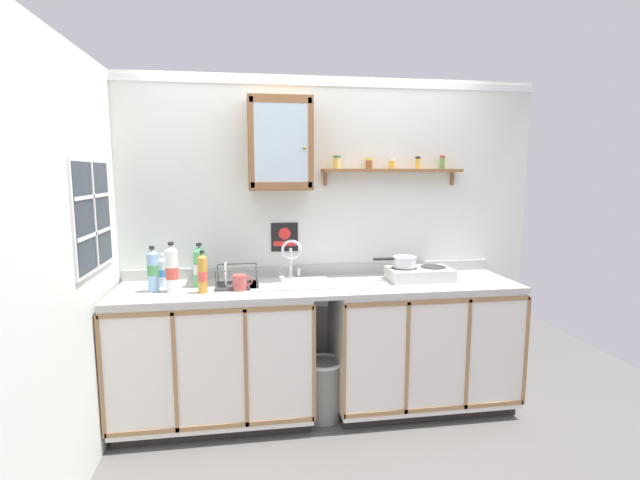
{
  "coord_description": "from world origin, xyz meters",
  "views": [
    {
      "loc": [
        -0.5,
        -2.92,
        1.73
      ],
      "look_at": [
        0.02,
        0.38,
        1.25
      ],
      "focal_mm": 26.4,
      "sensor_mm": 36.0,
      "label": 1
    }
  ],
  "objects_px": {
    "dish_rack": "(235,283)",
    "bottle_juice_amber_0": "(202,274)",
    "sink": "(291,287)",
    "bottle_opaque_white_2": "(172,269)",
    "bottle_water_clear_4": "(162,272)",
    "saucepan": "(404,261)",
    "mug": "(240,282)",
    "bottle_water_blue_1": "(153,270)",
    "warning_sign": "(285,237)",
    "wall_cabinet": "(280,144)",
    "hot_plate_stove": "(420,274)",
    "trash_bin": "(323,388)",
    "bottle_soda_green_3": "(200,267)"
  },
  "relations": [
    {
      "from": "dish_rack",
      "to": "bottle_juice_amber_0",
      "type": "bearing_deg",
      "value": -146.35
    },
    {
      "from": "sink",
      "to": "bottle_opaque_white_2",
      "type": "relative_size",
      "value": 1.71
    },
    {
      "from": "bottle_opaque_white_2",
      "to": "bottle_water_clear_4",
      "type": "relative_size",
      "value": 1.43
    },
    {
      "from": "saucepan",
      "to": "mug",
      "type": "height_order",
      "value": "saucepan"
    },
    {
      "from": "bottle_water_blue_1",
      "to": "warning_sign",
      "type": "bearing_deg",
      "value": 20.65
    },
    {
      "from": "wall_cabinet",
      "to": "hot_plate_stove",
      "type": "bearing_deg",
      "value": -9.01
    },
    {
      "from": "wall_cabinet",
      "to": "trash_bin",
      "type": "xyz_separation_m",
      "value": [
        0.27,
        -0.25,
        -1.7
      ]
    },
    {
      "from": "sink",
      "to": "mug",
      "type": "height_order",
      "value": "sink"
    },
    {
      "from": "saucepan",
      "to": "bottle_opaque_white_2",
      "type": "distance_m",
      "value": 1.61
    },
    {
      "from": "sink",
      "to": "bottle_soda_green_3",
      "type": "xyz_separation_m",
      "value": [
        -0.62,
        0.03,
        0.16
      ]
    },
    {
      "from": "dish_rack",
      "to": "wall_cabinet",
      "type": "bearing_deg",
      "value": 24.67
    },
    {
      "from": "bottle_water_clear_4",
      "to": "wall_cabinet",
      "type": "height_order",
      "value": "wall_cabinet"
    },
    {
      "from": "hot_plate_stove",
      "to": "saucepan",
      "type": "xyz_separation_m",
      "value": [
        -0.11,
        0.02,
        0.09
      ]
    },
    {
      "from": "warning_sign",
      "to": "trash_bin",
      "type": "bearing_deg",
      "value": -58.88
    },
    {
      "from": "saucepan",
      "to": "trash_bin",
      "type": "distance_m",
      "value": 1.07
    },
    {
      "from": "dish_rack",
      "to": "warning_sign",
      "type": "height_order",
      "value": "warning_sign"
    },
    {
      "from": "mug",
      "to": "bottle_opaque_white_2",
      "type": "bearing_deg",
      "value": 176.7
    },
    {
      "from": "sink",
      "to": "trash_bin",
      "type": "distance_m",
      "value": 0.75
    },
    {
      "from": "bottle_soda_green_3",
      "to": "saucepan",
      "type": "bearing_deg",
      "value": -1.12
    },
    {
      "from": "sink",
      "to": "wall_cabinet",
      "type": "height_order",
      "value": "wall_cabinet"
    },
    {
      "from": "bottle_soda_green_3",
      "to": "bottle_water_clear_4",
      "type": "relative_size",
      "value": 1.31
    },
    {
      "from": "saucepan",
      "to": "bottle_juice_amber_0",
      "type": "distance_m",
      "value": 1.42
    },
    {
      "from": "bottle_water_blue_1",
      "to": "wall_cabinet",
      "type": "height_order",
      "value": "wall_cabinet"
    },
    {
      "from": "sink",
      "to": "trash_bin",
      "type": "xyz_separation_m",
      "value": [
        0.21,
        -0.11,
        -0.71
      ]
    },
    {
      "from": "bottle_water_blue_1",
      "to": "bottle_juice_amber_0",
      "type": "bearing_deg",
      "value": -14.62
    },
    {
      "from": "warning_sign",
      "to": "saucepan",
      "type": "bearing_deg",
      "value": -17.95
    },
    {
      "from": "hot_plate_stove",
      "to": "bottle_water_clear_4",
      "type": "bearing_deg",
      "value": 177.21
    },
    {
      "from": "dish_rack",
      "to": "warning_sign",
      "type": "xyz_separation_m",
      "value": [
        0.37,
        0.29,
        0.27
      ]
    },
    {
      "from": "bottle_opaque_white_2",
      "to": "warning_sign",
      "type": "bearing_deg",
      "value": 25.16
    },
    {
      "from": "saucepan",
      "to": "bottle_soda_green_3",
      "type": "bearing_deg",
      "value": 178.88
    },
    {
      "from": "bottle_water_blue_1",
      "to": "trash_bin",
      "type": "bearing_deg",
      "value": -2.42
    },
    {
      "from": "dish_rack",
      "to": "saucepan",
      "type": "bearing_deg",
      "value": 0.67
    },
    {
      "from": "hot_plate_stove",
      "to": "bottle_juice_amber_0",
      "type": "height_order",
      "value": "bottle_juice_amber_0"
    },
    {
      "from": "sink",
      "to": "trash_bin",
      "type": "bearing_deg",
      "value": -27.33
    },
    {
      "from": "dish_rack",
      "to": "warning_sign",
      "type": "distance_m",
      "value": 0.54
    },
    {
      "from": "bottle_soda_green_3",
      "to": "sink",
      "type": "bearing_deg",
      "value": -2.68
    },
    {
      "from": "bottle_water_blue_1",
      "to": "warning_sign",
      "type": "xyz_separation_m",
      "value": [
        0.89,
        0.34,
        0.15
      ]
    },
    {
      "from": "saucepan",
      "to": "bottle_juice_amber_0",
      "type": "relative_size",
      "value": 1.12
    },
    {
      "from": "bottle_water_clear_4",
      "to": "trash_bin",
      "type": "relative_size",
      "value": 0.54
    },
    {
      "from": "bottle_water_blue_1",
      "to": "trash_bin",
      "type": "distance_m",
      "value": 1.42
    },
    {
      "from": "bottle_soda_green_3",
      "to": "bottle_water_clear_4",
      "type": "bearing_deg",
      "value": 171.06
    },
    {
      "from": "trash_bin",
      "to": "bottle_soda_green_3",
      "type": "bearing_deg",
      "value": 170.51
    },
    {
      "from": "dish_rack",
      "to": "sink",
      "type": "bearing_deg",
      "value": 1.96
    },
    {
      "from": "saucepan",
      "to": "sink",
      "type": "bearing_deg",
      "value": -179.94
    },
    {
      "from": "bottle_opaque_white_2",
      "to": "bottle_soda_green_3",
      "type": "bearing_deg",
      "value": 35.17
    },
    {
      "from": "sink",
      "to": "saucepan",
      "type": "xyz_separation_m",
      "value": [
        0.82,
        0.0,
        0.16
      ]
    },
    {
      "from": "saucepan",
      "to": "bottle_water_clear_4",
      "type": "xyz_separation_m",
      "value": [
        -1.7,
        0.07,
        -0.03
      ]
    },
    {
      "from": "wall_cabinet",
      "to": "warning_sign",
      "type": "distance_m",
      "value": 0.69
    },
    {
      "from": "dish_rack",
      "to": "wall_cabinet",
      "type": "xyz_separation_m",
      "value": [
        0.33,
        0.15,
        0.94
      ]
    },
    {
      "from": "dish_rack",
      "to": "bottle_water_blue_1",
      "type": "bearing_deg",
      "value": -174.6
    }
  ]
}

